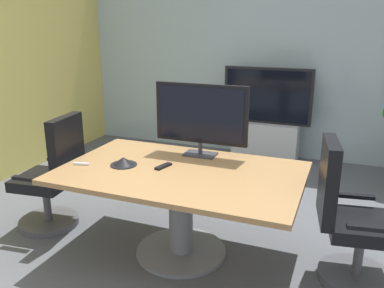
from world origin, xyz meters
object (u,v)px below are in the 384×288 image
Objects in this scene: wall_display_unit at (266,130)px; conference_phone at (124,162)px; remote_control at (163,166)px; conference_table at (181,192)px; office_chair_right at (348,225)px; tv_monitor at (201,116)px; office_chair_left at (53,182)px.

wall_display_unit is 2.80m from conference_phone.
conference_table is at bearing 9.78° from remote_control.
remote_control is (-0.32, -2.62, 0.31)m from wall_display_unit.
conference_table is 1.30m from office_chair_right.
tv_monitor is at bearing 67.24° from office_chair_right.
remote_control is (-0.17, -0.41, -0.35)m from tv_monitor.
remote_control is (-1.45, -0.10, 0.30)m from office_chair_right.
wall_display_unit reaches higher than remote_control.
tv_monitor reaches higher than office_chair_right.
office_chair_left is (-1.29, -0.01, -0.10)m from conference_table.
wall_display_unit is 2.66m from remote_control.
wall_display_unit is at bearing 14.98° from office_chair_right.
tv_monitor reaches higher than office_chair_left.
office_chair_left is 1.00× the size of office_chair_right.
wall_display_unit is (-1.13, 2.52, -0.01)m from office_chair_right.
conference_phone reaches higher than remote_control.
conference_table is 1.77× the size of office_chair_left.
conference_phone is at bearing -135.70° from tv_monitor.
office_chair_left is 3.02m from wall_display_unit.
office_chair_left is 6.41× the size of remote_control.
remote_control is at bearing -112.46° from tv_monitor.
office_chair_right is 1.48m from remote_control.
conference_table is 0.25m from remote_control.
office_chair_right is (1.29, 0.12, -0.10)m from conference_table.
conference_phone is at bearing -152.56° from remote_control.
tv_monitor reaches higher than wall_display_unit.
conference_phone is (-1.78, -0.18, 0.32)m from office_chair_right.
wall_display_unit is 7.71× the size of remote_control.
tv_monitor is (0.01, 0.43, 0.55)m from conference_table.
office_chair_left is at bearing 176.29° from conference_phone.
conference_table is at bearing 7.14° from conference_phone.
conference_table is 1.47× the size of wall_display_unit.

